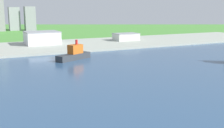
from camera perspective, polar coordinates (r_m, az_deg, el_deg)
ground_plane at (r=234.10m, az=-4.87°, el=-2.44°), size 2400.00×2400.00×0.00m
water_bay at (r=181.50m, az=2.13°, el=-6.43°), size 840.00×360.00×0.15m
industrial_pier at (r=413.96m, az=-14.57°, el=3.35°), size 840.00×140.00×2.50m
container_barge at (r=309.93m, az=-7.69°, el=1.99°), size 43.32×28.88×21.44m
warehouse_main at (r=435.72m, az=-14.01°, el=5.20°), size 49.15×41.59×19.25m
warehouse_annex at (r=476.10m, az=2.84°, el=5.55°), size 40.05×27.53×12.00m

